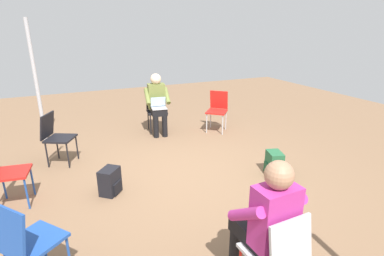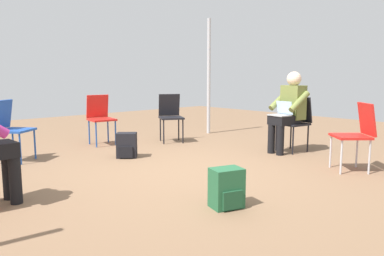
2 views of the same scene
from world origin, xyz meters
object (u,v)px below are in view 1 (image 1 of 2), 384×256
person_with_laptop (157,101)px  backpack_near_laptop_user (274,164)px  chair_north (4,169)px  chair_west (278,252)px  chair_southeast (217,108)px  chair_east (156,108)px  chair_northeast (56,135)px  chair_northwest (26,240)px  backpack_by_empty_chair (110,183)px  person_in_magenta (266,219)px

person_with_laptop → backpack_near_laptop_user: person_with_laptop is taller
chair_north → chair_west: (-2.51, -2.13, 0.00)m
chair_southeast → chair_east: bearing=17.9°
chair_north → chair_northeast: bearing=158.6°
chair_east → chair_northwest: bearing=65.6°
chair_northwest → backpack_by_empty_chair: (1.31, -0.87, -0.34)m
chair_east → person_with_laptop: 0.26m
chair_east → chair_west: (-4.48, 0.46, 0.00)m
chair_northeast → person_in_magenta: size_ratio=0.69×
chair_southeast → chair_northwest: bearing=82.8°
chair_northwest → backpack_by_empty_chair: chair_northwest is taller
chair_west → person_in_magenta: (0.17, 0.01, 0.20)m
person_with_laptop → chair_north: bearing=43.4°
chair_north → backpack_by_empty_chair: (-0.24, -1.21, -0.34)m
chair_northeast → chair_southeast: 3.20m
chair_southeast → chair_northwest: size_ratio=1.00×
backpack_near_laptop_user → chair_north: bearing=78.9°
chair_west → chair_southeast: size_ratio=1.00×
chair_east → person_in_magenta: bearing=92.0°
chair_east → chair_southeast: (-0.53, -1.19, 0.00)m
chair_north → person_with_laptop: bearing=133.2°
backpack_by_empty_chair → chair_northwest: bearing=146.3°
chair_east → person_in_magenta: person_in_magenta is taller
chair_southeast → backpack_near_laptop_user: size_ratio=2.36×
chair_northwest → backpack_by_empty_chair: size_ratio=2.36×
chair_southeast → person_with_laptop: bearing=25.3°
chair_southeast → person_with_laptop: size_ratio=0.69×
chair_southeast → person_in_magenta: person_in_magenta is taller
chair_west → backpack_near_laptop_user: bearing=49.0°
chair_northwest → backpack_by_empty_chair: 1.61m
chair_east → chair_northwest: 4.18m
chair_northeast → chair_north: bearing=-1.6°
chair_north → person_in_magenta: 3.17m
chair_east → chair_northeast: size_ratio=1.00×
chair_north → chair_northwest: 1.59m
chair_east → person_in_magenta: size_ratio=0.69×
person_in_magenta → backpack_near_laptop_user: 2.26m
backpack_near_laptop_user → person_in_magenta: bearing=138.3°
chair_west → chair_southeast: bearing=65.2°
person_with_laptop → chair_west: bearing=92.4°
chair_northwest → backpack_by_empty_chair: bearing=107.9°
chair_southeast → person_in_magenta: size_ratio=0.69×
chair_north → chair_northwest: bearing=20.1°
chair_east → chair_northeast: (-0.91, 1.98, 0.00)m
person_with_laptop → chair_east: bearing=-90.0°
chair_southeast → person_with_laptop: (0.36, 1.22, 0.20)m
person_in_magenta → backpack_by_empty_chair: (2.10, 0.91, -0.54)m
person_with_laptop → person_in_magenta: size_ratio=1.00×
chair_northeast → person_with_laptop: size_ratio=0.69×
chair_northwest → chair_southeast: bearing=92.7°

